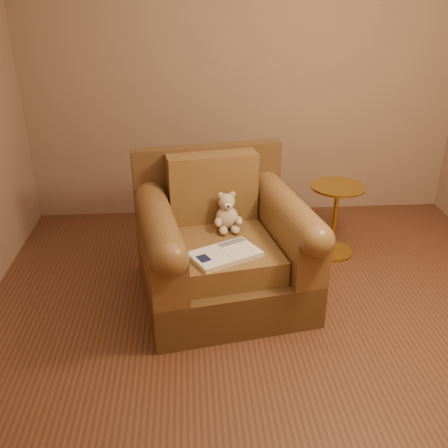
{
  "coord_description": "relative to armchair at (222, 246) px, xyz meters",
  "views": [
    {
      "loc": [
        -0.53,
        -2.59,
        2.04
      ],
      "look_at": [
        -0.31,
        0.4,
        0.61
      ],
      "focal_mm": 40.0,
      "sensor_mm": 36.0,
      "label": 1
    }
  ],
  "objects": [
    {
      "name": "side_table",
      "position": [
        0.97,
        0.54,
        -0.06
      ],
      "size": [
        0.43,
        0.43,
        0.61
      ],
      "color": "gold",
      "rests_on": "floor"
    },
    {
      "name": "floor",
      "position": [
        0.32,
        -0.5,
        -0.39
      ],
      "size": [
        4.0,
        4.0,
        0.0
      ],
      "primitive_type": "plane",
      "color": "brown",
      "rests_on": "ground"
    },
    {
      "name": "teddy_bear",
      "position": [
        0.05,
        0.1,
        0.19
      ],
      "size": [
        0.2,
        0.23,
        0.28
      ],
      "rotation": [
        0.0,
        0.0,
        0.1
      ],
      "color": "#C9AA8D",
      "rests_on": "armchair"
    },
    {
      "name": "guidebook",
      "position": [
        -0.0,
        -0.31,
        0.11
      ],
      "size": [
        0.5,
        0.43,
        0.04
      ],
      "rotation": [
        0.0,
        0.0,
        0.47
      ],
      "color": "beige",
      "rests_on": "armchair"
    },
    {
      "name": "armchair",
      "position": [
        0.0,
        0.0,
        0.0
      ],
      "size": [
        1.28,
        1.23,
        1.0
      ],
      "rotation": [
        0.0,
        0.0,
        0.18
      ],
      "color": "brown",
      "rests_on": "floor"
    },
    {
      "name": "room",
      "position": [
        0.32,
        -0.5,
        1.33
      ],
      "size": [
        4.02,
        4.02,
        2.71
      ],
      "color": "#93725A",
      "rests_on": "ground"
    }
  ]
}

